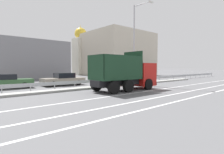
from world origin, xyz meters
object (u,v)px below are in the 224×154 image
object	(u,v)px
parked_car_4	(64,79)
parked_car_6	(135,76)
median_road_sign	(131,74)
street_lamp_1	(135,41)
parked_car_3	(6,81)
parked_car_5	(107,77)
dump_truck	(131,76)
church_tower	(81,52)

from	to	relation	value
parked_car_4	parked_car_6	world-z (taller)	parked_car_4
median_road_sign	parked_car_6	xyz separation A→B (m)	(6.64, 5.20, -0.62)
street_lamp_1	parked_car_4	world-z (taller)	street_lamp_1
street_lamp_1	parked_car_4	xyz separation A→B (m)	(-7.08, 4.78, -4.60)
parked_car_3	parked_car_5	bearing A→B (deg)	91.99
dump_truck	parked_car_6	bearing A→B (deg)	130.43
parked_car_3	church_tower	world-z (taller)	church_tower
parked_car_5	parked_car_6	bearing A→B (deg)	-86.75
parked_car_5	street_lamp_1	bearing A→B (deg)	-174.57
parked_car_5	parked_car_6	distance (m)	6.56
parked_car_4	church_tower	distance (m)	28.15
median_road_sign	parked_car_6	size ratio (longest dim) A/B	0.59
dump_truck	parked_car_4	xyz separation A→B (m)	(-3.14, 7.74, -0.58)
street_lamp_1	church_tower	xyz separation A→B (m)	(8.68, 27.45, 0.94)
dump_truck	parked_car_4	bearing A→B (deg)	-157.09
dump_truck	parked_car_6	size ratio (longest dim) A/B	1.62
median_road_sign	church_tower	xyz separation A→B (m)	(9.25, 27.32, 4.94)
dump_truck	church_tower	size ratio (longest dim) A/B	0.49
dump_truck	parked_car_3	bearing A→B (deg)	-132.45
parked_car_4	parked_car_5	size ratio (longest dim) A/B	1.04
dump_truck	street_lamp_1	bearing A→B (deg)	127.69
median_road_sign	street_lamp_1	world-z (taller)	street_lamp_1
church_tower	parked_car_6	bearing A→B (deg)	-96.73
street_lamp_1	church_tower	distance (m)	28.80
dump_truck	street_lamp_1	distance (m)	6.36
dump_truck	parked_car_3	world-z (taller)	dump_truck
median_road_sign	parked_car_6	world-z (taller)	median_road_sign
dump_truck	church_tower	xyz separation A→B (m)	(12.62, 30.40, 4.96)
median_road_sign	parked_car_4	world-z (taller)	median_road_sign
church_tower	dump_truck	bearing A→B (deg)	-112.54
parked_car_3	church_tower	bearing A→B (deg)	139.89
parked_car_4	parked_car_6	distance (m)	13.16
median_road_sign	church_tower	distance (m)	29.27
parked_car_3	parked_car_6	distance (m)	18.88
parked_car_4	median_road_sign	bearing A→B (deg)	-123.95
dump_truck	median_road_sign	world-z (taller)	dump_truck
median_road_sign	parked_car_5	size ratio (longest dim) A/B	0.52
dump_truck	parked_car_4	size ratio (longest dim) A/B	1.36
parked_car_3	parked_car_4	size ratio (longest dim) A/B	1.00
median_road_sign	parked_car_3	xyz separation A→B (m)	(-12.25, 5.28, -0.59)
parked_car_3	parked_car_6	bearing A→B (deg)	93.93
dump_truck	parked_car_6	world-z (taller)	dump_truck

